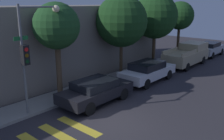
{
  "coord_description": "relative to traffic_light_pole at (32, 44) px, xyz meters",
  "views": [
    {
      "loc": [
        -7.73,
        -6.95,
        5.34
      ],
      "look_at": [
        2.66,
        2.1,
        1.6
      ],
      "focal_mm": 40.0,
      "sensor_mm": 36.0,
      "label": 1
    }
  ],
  "objects": [
    {
      "name": "ground_plane",
      "position": [
        1.52,
        -3.37,
        -3.47
      ],
      "size": [
        60.0,
        60.0,
        0.0
      ],
      "primitive_type": "plane",
      "color": "#2D2B30"
    },
    {
      "name": "sidewalk",
      "position": [
        1.52,
        0.78,
        -3.4
      ],
      "size": [
        26.0,
        1.9,
        0.14
      ],
      "primitive_type": "cube",
      "color": "gray",
      "rests_on": "ground"
    },
    {
      "name": "building_row",
      "position": [
        1.52,
        5.13,
        -0.91
      ],
      "size": [
        26.0,
        6.0,
        5.11
      ],
      "primitive_type": "cube",
      "color": "slate",
      "rests_on": "ground"
    },
    {
      "name": "traffic_light_pole",
      "position": [
        0.0,
        0.0,
        0.0
      ],
      "size": [
        2.53,
        0.56,
        5.29
      ],
      "color": "slate",
      "rests_on": "ground"
    },
    {
      "name": "sedan_near_corner",
      "position": [
        2.84,
        -1.27,
        -2.75
      ],
      "size": [
        4.3,
        1.88,
        1.33
      ],
      "color": "black",
      "rests_on": "ground"
    },
    {
      "name": "sedan_middle",
      "position": [
        7.95,
        -1.27,
        -2.71
      ],
      "size": [
        4.6,
        1.86,
        1.41
      ],
      "color": "silver",
      "rests_on": "ground"
    },
    {
      "name": "pickup_truck",
      "position": [
        14.22,
        -1.27,
        -2.52
      ],
      "size": [
        5.25,
        1.97,
        1.87
      ],
      "color": "tan",
      "rests_on": "ground"
    },
    {
      "name": "sedan_far_end",
      "position": [
        19.47,
        -1.27,
        -2.71
      ],
      "size": [
        4.29,
        1.78,
        1.41
      ],
      "color": "#B7BABF",
      "rests_on": "ground"
    },
    {
      "name": "tree_near_corner",
      "position": [
        2.17,
        1.0,
        0.59
      ],
      "size": [
        2.59,
        2.59,
        5.4
      ],
      "color": "brown",
      "rests_on": "ground"
    },
    {
      "name": "tree_midblock",
      "position": [
        7.81,
        1.0,
        0.58
      ],
      "size": [
        3.71,
        3.71,
        5.91
      ],
      "color": "#4C3823",
      "rests_on": "ground"
    },
    {
      "name": "tree_far_end",
      "position": [
        12.29,
        1.0,
        0.75
      ],
      "size": [
        3.79,
        3.79,
        6.12
      ],
      "color": "#4C3823",
      "rests_on": "ground"
    },
    {
      "name": "tree_behind_truck",
      "position": [
        16.87,
        1.0,
        0.6
      ],
      "size": [
        2.74,
        2.74,
        5.47
      ],
      "color": "#4C3823",
      "rests_on": "ground"
    }
  ]
}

